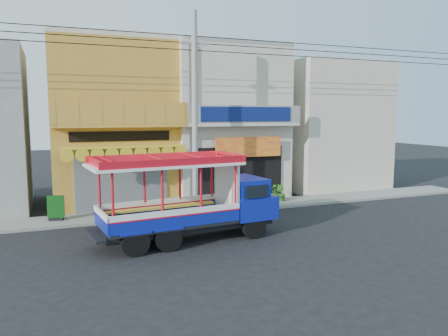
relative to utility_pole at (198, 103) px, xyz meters
name	(u,v)px	position (x,y,z in m)	size (l,w,h in m)	color
ground	(246,230)	(0.85, -3.30, -5.03)	(90.00, 90.00, 0.00)	black
sidewalk	(211,209)	(0.85, 0.70, -4.97)	(30.00, 2.00, 0.12)	slate
shophouse_left	(112,123)	(-3.15, 4.66, -0.92)	(6.00, 7.50, 8.24)	gold
shophouse_right	(220,122)	(2.85, 4.66, -0.93)	(6.00, 6.75, 8.24)	beige
party_pilaster	(185,126)	(-0.15, 1.55, -1.03)	(0.35, 0.30, 8.00)	beige
filler_building_right	(324,126)	(9.85, 4.70, -1.23)	(6.00, 6.00, 7.60)	beige
utility_pole	(198,103)	(0.00, 0.00, 0.00)	(28.00, 0.26, 9.00)	gray
songthaew_truck	(200,198)	(-1.18, -3.71, -3.53)	(6.86, 2.81, 3.11)	black
green_sign	(56,210)	(-6.06, 0.73, -4.47)	(0.68, 0.44, 1.05)	black
potted_plant_b	(281,193)	(4.69, 0.78, -4.49)	(0.47, 0.38, 0.85)	#2A5C1A
potted_plant_c	(275,192)	(4.49, 1.08, -4.47)	(0.50, 0.50, 0.89)	#2A5C1A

